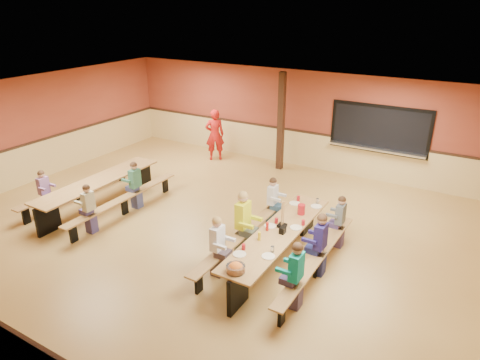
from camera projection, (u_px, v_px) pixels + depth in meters
The scene contains 23 objects.
ground at pixel (205, 228), 9.95m from camera, with size 12.00×12.00×0.00m, color #A0793C.
room_envelope at pixel (204, 202), 9.68m from camera, with size 12.04×10.04×3.02m.
kitchen_pass_through at pixel (379, 131), 12.09m from camera, with size 2.78×0.28×1.38m.
structural_post at pixel (281, 122), 12.95m from camera, with size 0.18×0.18×3.00m, color black.
cafeteria_table_main at pixel (278, 241), 8.42m from camera, with size 1.91×3.70×0.74m.
cafeteria_table_second at pixel (99, 188), 10.82m from camera, with size 1.91×3.70×0.74m.
seated_child_white_left at pixel (217, 247), 8.04m from camera, with size 0.38×0.31×1.23m, color white, non-canonical shape.
seated_adult_yellow at pixel (243, 223), 8.77m from camera, with size 0.45×0.36×1.37m, color yellow, non-canonical shape.
seated_child_grey_left at pixel (272, 202), 9.89m from camera, with size 0.36×0.29×1.18m, color silver, non-canonical shape.
seated_child_teal_right at pixel (296, 276), 7.18m from camera, with size 0.39×0.32×1.25m, color #0B8A86, non-canonical shape.
seated_child_navy_right at pixel (320, 245), 8.07m from camera, with size 0.40×0.33×1.27m, color navy, non-canonical shape.
seated_child_char_right at pixel (340, 222), 9.02m from camera, with size 0.35×0.28×1.16m, color #575F63, non-canonical shape.
seated_child_purple_sec at pixel (45, 193), 10.42m from camera, with size 0.34×0.27×1.14m, color #895E90, non-canonical shape.
seated_child_green_sec at pixel (135, 185), 10.75m from camera, with size 0.37×0.30×1.22m, color #346E56, non-canonical shape.
seated_child_tan_sec at pixel (89, 209), 9.58m from camera, with size 0.34×0.28×1.16m, color #B6B491, non-canonical shape.
standing_woman at pixel (215, 135), 13.98m from camera, with size 0.62×0.41×1.70m, color #B61714.
punch_pitcher at pixel (301, 209), 8.97m from camera, with size 0.16×0.16×0.22m, color #AC161E.
chip_bowl at pixel (236, 268), 7.07m from camera, with size 0.32×0.32×0.15m, color orange, non-canonical shape.
napkin_dispenser at pixel (283, 230), 8.25m from camera, with size 0.10×0.14×0.13m, color black.
condiment_mustard at pixel (259, 236), 8.00m from camera, with size 0.06×0.06×0.17m, color yellow.
condiment_ketchup at pixel (267, 227), 8.34m from camera, with size 0.06×0.06×0.17m, color #B2140F.
table_paddle at pixel (282, 221), 8.45m from camera, with size 0.16×0.16×0.56m.
place_settings at pixel (279, 229), 8.32m from camera, with size 0.65×3.30×0.11m, color beige, non-canonical shape.
Camera 1 is at (5.15, -7.10, 4.89)m, focal length 32.00 mm.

